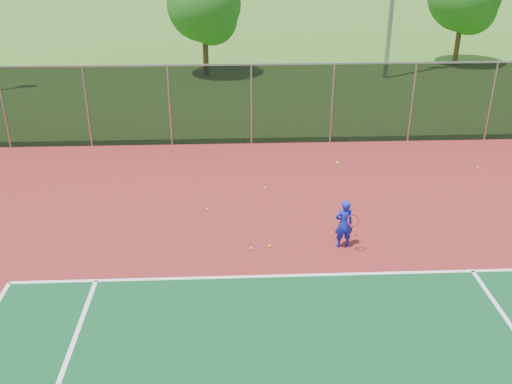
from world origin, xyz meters
TOP-DOWN VIEW (x-y plane):
  - ground at (0.00, 0.00)m, footprint 120.00×120.00m
  - court_apron at (0.00, 2.00)m, footprint 30.00×20.00m
  - fence_back at (0.00, 12.00)m, footprint 30.00×0.06m
  - tennis_player at (-0.93, 4.32)m, footprint 0.59×0.60m
  - practice_ball_0 at (-2.73, 7.90)m, footprint 0.07×0.07m
  - practice_ball_1 at (-2.82, 4.35)m, footprint 0.07×0.07m
  - practice_ball_2 at (4.65, 9.23)m, footprint 0.07×0.07m
  - practice_ball_3 at (-3.31, 4.24)m, footprint 0.07×0.07m
  - practice_ball_4 at (-4.49, 6.52)m, footprint 0.07×0.07m
  - tree_back_left at (-4.96, 22.61)m, footprint 3.88×3.88m

SIDE VIEW (x-z plane):
  - ground at x=0.00m, z-range 0.00..0.00m
  - court_apron at x=0.00m, z-range 0.00..0.02m
  - practice_ball_0 at x=-2.73m, z-range 0.02..0.09m
  - practice_ball_1 at x=-2.82m, z-range 0.02..0.09m
  - practice_ball_2 at x=4.65m, z-range 0.02..0.09m
  - practice_ball_3 at x=-3.31m, z-range 0.02..0.09m
  - practice_ball_4 at x=-4.49m, z-range 0.02..0.09m
  - tennis_player at x=-0.93m, z-range -0.49..1.85m
  - fence_back at x=0.00m, z-range 0.05..3.08m
  - tree_back_left at x=-4.96m, z-range 0.72..6.42m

